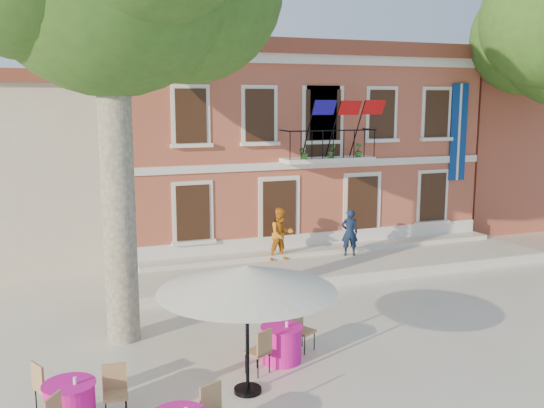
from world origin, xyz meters
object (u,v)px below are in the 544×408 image
at_px(patio_umbrella, 247,279).
at_px(pedestrian_navy, 350,233).
at_px(pedestrian_orange, 281,234).
at_px(cafe_table_0, 70,402).
at_px(cafe_table_1, 281,342).

distance_m(patio_umbrella, pedestrian_navy, 9.76).
relative_size(pedestrian_orange, cafe_table_0, 0.93).
bearing_deg(cafe_table_1, patio_umbrella, -136.20).
relative_size(patio_umbrella, pedestrian_orange, 1.92).
height_order(patio_umbrella, pedestrian_orange, patio_umbrella).
bearing_deg(patio_umbrella, pedestrian_navy, 50.88).
xyz_separation_m(pedestrian_navy, cafe_table_1, (-5.01, -6.46, -0.67)).
distance_m(pedestrian_navy, cafe_table_1, 8.20).
xyz_separation_m(pedestrian_orange, cafe_table_1, (-2.63, -6.70, -0.75)).
bearing_deg(pedestrian_orange, patio_umbrella, -121.03).
height_order(pedestrian_navy, pedestrian_orange, pedestrian_orange).
xyz_separation_m(patio_umbrella, cafe_table_1, (1.11, 1.06, -1.81)).
distance_m(pedestrian_orange, cafe_table_1, 7.23).
bearing_deg(cafe_table_1, pedestrian_navy, 52.21).
relative_size(patio_umbrella, pedestrian_navy, 2.12).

